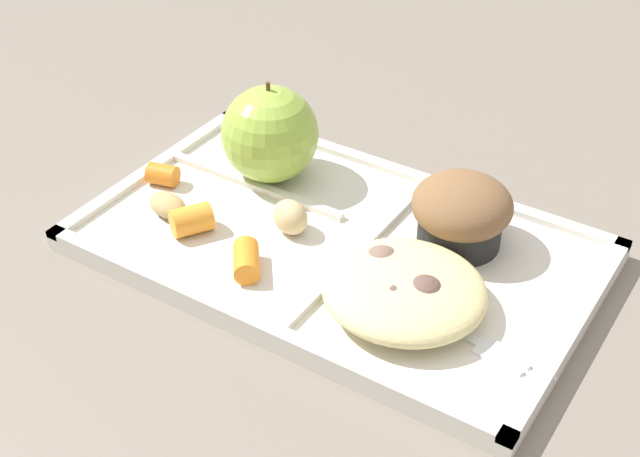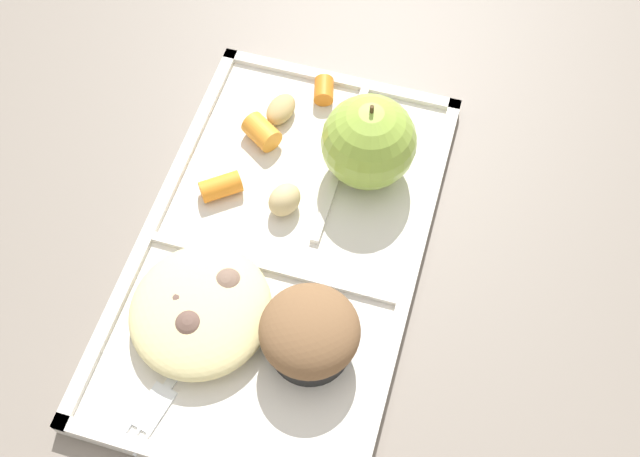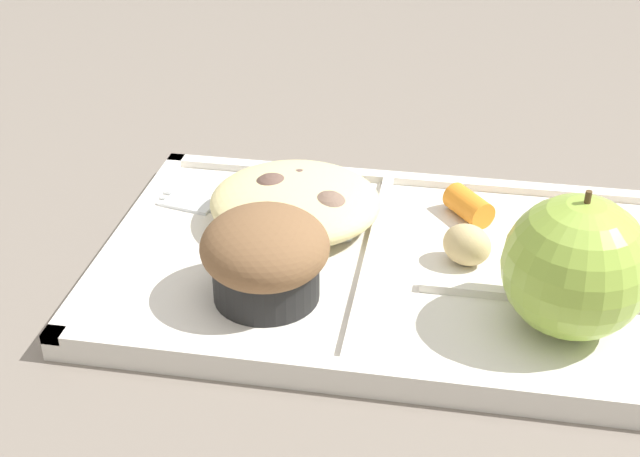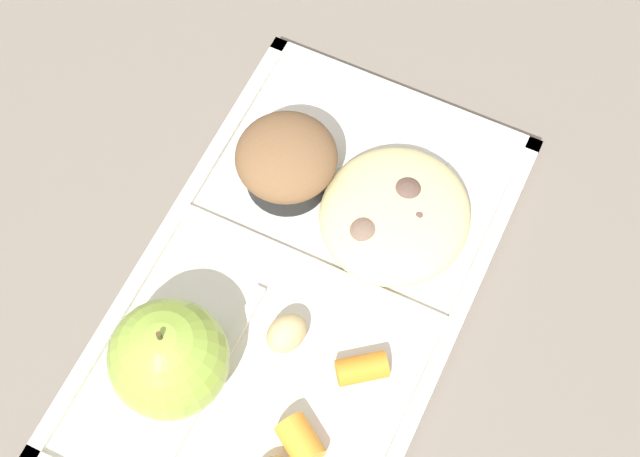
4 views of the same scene
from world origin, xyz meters
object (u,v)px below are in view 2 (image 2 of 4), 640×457
(green_apple, at_px, (369,142))
(bran_muffin, at_px, (310,334))
(lunch_tray, at_px, (281,250))
(plastic_fork, at_px, (175,375))

(green_apple, distance_m, bran_muffin, 0.18)
(lunch_tray, relative_size, plastic_fork, 2.44)
(lunch_tray, xyz_separation_m, plastic_fork, (0.13, -0.04, 0.01))
(bran_muffin, bearing_deg, green_apple, 180.00)
(green_apple, bearing_deg, bran_muffin, 0.00)
(green_apple, distance_m, plastic_fork, 0.25)
(green_apple, bearing_deg, plastic_fork, -22.33)
(bran_muffin, distance_m, plastic_fork, 0.11)
(lunch_tray, bearing_deg, bran_muffin, 31.85)
(green_apple, xyz_separation_m, bran_muffin, (0.18, 0.00, -0.01))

